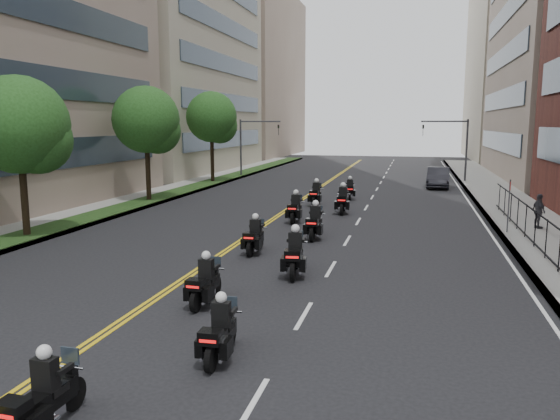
{
  "coord_description": "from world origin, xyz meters",
  "views": [
    {
      "loc": [
        5.99,
        -9.13,
        5.25
      ],
      "look_at": [
        0.22,
        14.39,
        1.38
      ],
      "focal_mm": 35.0,
      "sensor_mm": 36.0,
      "label": 1
    }
  ],
  "objects_px": {
    "motorcycle_1": "(220,333)",
    "motorcycle_4": "(255,238)",
    "motorcycle_2": "(205,284)",
    "parked_sedan": "(438,178)",
    "motorcycle_6": "(295,209)",
    "motorcycle_7": "(343,201)",
    "motorcycle_5": "(315,224)",
    "pedestrian_c": "(539,211)",
    "motorcycle_9": "(350,190)",
    "motorcycle_3": "(295,256)",
    "motorcycle_8": "(316,195)",
    "motorcycle_0": "(42,400)"
  },
  "relations": [
    {
      "from": "motorcycle_1",
      "to": "motorcycle_4",
      "type": "xyz_separation_m",
      "value": [
        -2.11,
        9.92,
        0.04
      ]
    },
    {
      "from": "motorcycle_2",
      "to": "parked_sedan",
      "type": "bearing_deg",
      "value": 77.48
    },
    {
      "from": "motorcycle_2",
      "to": "motorcycle_6",
      "type": "height_order",
      "value": "motorcycle_6"
    },
    {
      "from": "motorcycle_7",
      "to": "motorcycle_1",
      "type": "bearing_deg",
      "value": -93.51
    },
    {
      "from": "motorcycle_5",
      "to": "pedestrian_c",
      "type": "bearing_deg",
      "value": 21.69
    },
    {
      "from": "motorcycle_7",
      "to": "pedestrian_c",
      "type": "xyz_separation_m",
      "value": [
        9.99,
        -3.13,
        0.28
      ]
    },
    {
      "from": "motorcycle_1",
      "to": "motorcycle_6",
      "type": "height_order",
      "value": "motorcycle_6"
    },
    {
      "from": "motorcycle_9",
      "to": "pedestrian_c",
      "type": "xyz_separation_m",
      "value": [
        10.27,
        -9.24,
        0.36
      ]
    },
    {
      "from": "motorcycle_1",
      "to": "motorcycle_7",
      "type": "bearing_deg",
      "value": 87.23
    },
    {
      "from": "motorcycle_4",
      "to": "motorcycle_3",
      "type": "bearing_deg",
      "value": -51.97
    },
    {
      "from": "motorcycle_1",
      "to": "pedestrian_c",
      "type": "bearing_deg",
      "value": 57.65
    },
    {
      "from": "motorcycle_1",
      "to": "motorcycle_4",
      "type": "relative_size",
      "value": 0.95
    },
    {
      "from": "motorcycle_8",
      "to": "parked_sedan",
      "type": "xyz_separation_m",
      "value": [
        8.04,
        12.13,
        0.14
      ]
    },
    {
      "from": "motorcycle_4",
      "to": "motorcycle_9",
      "type": "distance_m",
      "value": 17.0
    },
    {
      "from": "motorcycle_1",
      "to": "pedestrian_c",
      "type": "height_order",
      "value": "pedestrian_c"
    },
    {
      "from": "motorcycle_3",
      "to": "motorcycle_1",
      "type": "bearing_deg",
      "value": -98.42
    },
    {
      "from": "motorcycle_1",
      "to": "motorcycle_4",
      "type": "distance_m",
      "value": 10.14
    },
    {
      "from": "motorcycle_1",
      "to": "motorcycle_7",
      "type": "xyz_separation_m",
      "value": [
        0.1,
        20.7,
        0.11
      ]
    },
    {
      "from": "motorcycle_0",
      "to": "motorcycle_4",
      "type": "height_order",
      "value": "motorcycle_4"
    },
    {
      "from": "motorcycle_7",
      "to": "motorcycle_8",
      "type": "relative_size",
      "value": 1.05
    },
    {
      "from": "parked_sedan",
      "to": "motorcycle_5",
      "type": "bearing_deg",
      "value": -102.8
    },
    {
      "from": "motorcycle_1",
      "to": "motorcycle_5",
      "type": "distance_m",
      "value": 13.29
    },
    {
      "from": "motorcycle_5",
      "to": "motorcycle_7",
      "type": "distance_m",
      "value": 7.42
    },
    {
      "from": "motorcycle_2",
      "to": "motorcycle_6",
      "type": "relative_size",
      "value": 0.91
    },
    {
      "from": "motorcycle_7",
      "to": "parked_sedan",
      "type": "relative_size",
      "value": 0.49
    },
    {
      "from": "motorcycle_8",
      "to": "parked_sedan",
      "type": "height_order",
      "value": "motorcycle_8"
    },
    {
      "from": "motorcycle_1",
      "to": "motorcycle_2",
      "type": "relative_size",
      "value": 0.97
    },
    {
      "from": "motorcycle_4",
      "to": "motorcycle_9",
      "type": "height_order",
      "value": "motorcycle_4"
    },
    {
      "from": "motorcycle_3",
      "to": "motorcycle_8",
      "type": "xyz_separation_m",
      "value": [
        -2.14,
        16.31,
        -0.02
      ]
    },
    {
      "from": "motorcycle_7",
      "to": "motorcycle_2",
      "type": "bearing_deg",
      "value": -99.23
    },
    {
      "from": "motorcycle_7",
      "to": "motorcycle_9",
      "type": "relative_size",
      "value": 1.13
    },
    {
      "from": "motorcycle_1",
      "to": "pedestrian_c",
      "type": "xyz_separation_m",
      "value": [
        10.09,
        17.57,
        0.4
      ]
    },
    {
      "from": "motorcycle_4",
      "to": "motorcycle_5",
      "type": "bearing_deg",
      "value": 59.92
    },
    {
      "from": "motorcycle_2",
      "to": "motorcycle_6",
      "type": "xyz_separation_m",
      "value": [
        -0.28,
        13.79,
        0.06
      ]
    },
    {
      "from": "motorcycle_1",
      "to": "motorcycle_9",
      "type": "bearing_deg",
      "value": 87.9
    },
    {
      "from": "motorcycle_2",
      "to": "motorcycle_5",
      "type": "bearing_deg",
      "value": 82.57
    },
    {
      "from": "motorcycle_4",
      "to": "motorcycle_7",
      "type": "height_order",
      "value": "motorcycle_7"
    },
    {
      "from": "motorcycle_5",
      "to": "motorcycle_8",
      "type": "height_order",
      "value": "motorcycle_5"
    },
    {
      "from": "motorcycle_1",
      "to": "pedestrian_c",
      "type": "distance_m",
      "value": 20.26
    },
    {
      "from": "motorcycle_3",
      "to": "motorcycle_9",
      "type": "relative_size",
      "value": 1.1
    },
    {
      "from": "motorcycle_4",
      "to": "pedestrian_c",
      "type": "bearing_deg",
      "value": 31.21
    },
    {
      "from": "motorcycle_3",
      "to": "motorcycle_4",
      "type": "xyz_separation_m",
      "value": [
        -2.29,
        2.84,
        -0.06
      ]
    },
    {
      "from": "motorcycle_3",
      "to": "motorcycle_7",
      "type": "xyz_separation_m",
      "value": [
        -0.08,
        13.62,
        0.01
      ]
    },
    {
      "from": "motorcycle_8",
      "to": "parked_sedan",
      "type": "distance_m",
      "value": 14.56
    },
    {
      "from": "motorcycle_9",
      "to": "motorcycle_4",
      "type": "bearing_deg",
      "value": -103.02
    },
    {
      "from": "motorcycle_6",
      "to": "parked_sedan",
      "type": "bearing_deg",
      "value": 64.58
    },
    {
      "from": "motorcycle_0",
      "to": "motorcycle_3",
      "type": "bearing_deg",
      "value": 80.8
    },
    {
      "from": "motorcycle_6",
      "to": "motorcycle_4",
      "type": "bearing_deg",
      "value": -92.59
    },
    {
      "from": "motorcycle_2",
      "to": "motorcycle_3",
      "type": "height_order",
      "value": "motorcycle_3"
    },
    {
      "from": "motorcycle_7",
      "to": "motorcycle_9",
      "type": "bearing_deg",
      "value": 89.41
    }
  ]
}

